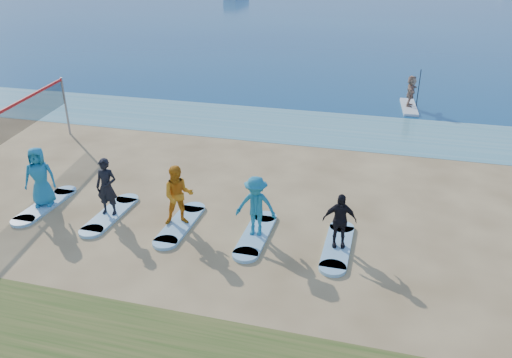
% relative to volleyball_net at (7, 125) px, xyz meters
% --- Properties ---
extents(ground, '(600.00, 600.00, 0.00)m').
position_rel_volleyball_net_xyz_m(ground, '(8.03, -2.37, -1.90)').
color(ground, tan).
rests_on(ground, ground).
extents(shallow_water, '(600.00, 600.00, 0.00)m').
position_rel_volleyball_net_xyz_m(shallow_water, '(8.03, 8.13, -1.90)').
color(shallow_water, teal).
rests_on(shallow_water, ground).
extents(volleyball_net, '(1.78, 8.93, 2.50)m').
position_rel_volleyball_net_xyz_m(volleyball_net, '(0.00, 0.00, 0.00)').
color(volleyball_net, gray).
rests_on(volleyball_net, ground).
extents(paddleboard, '(0.92, 3.04, 0.12)m').
position_rel_volleyball_net_xyz_m(paddleboard, '(13.57, 12.51, -1.84)').
color(paddleboard, silver).
rests_on(paddleboard, ground).
extents(paddleboarder, '(0.58, 1.47, 1.55)m').
position_rel_volleyball_net_xyz_m(paddleboarder, '(13.57, 12.51, -1.01)').
color(paddleboarder, tan).
rests_on(paddleboarder, paddleboard).
extents(surfboard_0, '(0.70, 2.20, 0.09)m').
position_rel_volleyball_net_xyz_m(surfboard_0, '(2.48, -1.81, -1.86)').
color(surfboard_0, '#8DC3DA').
rests_on(surfboard_0, ground).
extents(student_0, '(1.08, 0.91, 1.88)m').
position_rel_volleyball_net_xyz_m(student_0, '(2.48, -1.81, -0.87)').
color(student_0, teal).
rests_on(student_0, surfboard_0).
extents(surfboard_1, '(0.70, 2.20, 0.09)m').
position_rel_volleyball_net_xyz_m(surfboard_1, '(4.77, -1.81, -1.86)').
color(surfboard_1, '#8DC3DA').
rests_on(surfboard_1, ground).
extents(student_1, '(0.68, 0.47, 1.77)m').
position_rel_volleyball_net_xyz_m(student_1, '(4.77, -1.81, -0.93)').
color(student_1, black).
rests_on(student_1, surfboard_1).
extents(surfboard_2, '(0.70, 2.20, 0.09)m').
position_rel_volleyball_net_xyz_m(surfboard_2, '(7.06, -1.81, -1.86)').
color(surfboard_2, '#8DC3DA').
rests_on(surfboard_2, ground).
extents(student_2, '(1.07, 0.97, 1.79)m').
position_rel_volleyball_net_xyz_m(student_2, '(7.06, -1.81, -0.92)').
color(student_2, orange).
rests_on(student_2, surfboard_2).
extents(surfboard_3, '(0.70, 2.20, 0.09)m').
position_rel_volleyball_net_xyz_m(surfboard_3, '(9.35, -1.81, -1.86)').
color(surfboard_3, '#8DC3DA').
rests_on(surfboard_3, ground).
extents(student_3, '(1.17, 0.72, 1.74)m').
position_rel_volleyball_net_xyz_m(student_3, '(9.35, -1.81, -0.94)').
color(student_3, teal).
rests_on(student_3, surfboard_3).
extents(surfboard_4, '(0.70, 2.20, 0.09)m').
position_rel_volleyball_net_xyz_m(surfboard_4, '(11.64, -1.81, -1.86)').
color(surfboard_4, '#8DC3DA').
rests_on(surfboard_4, ground).
extents(student_4, '(0.95, 0.53, 1.53)m').
position_rel_volleyball_net_xyz_m(student_4, '(11.64, -1.81, -1.05)').
color(student_4, black).
rests_on(student_4, surfboard_4).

